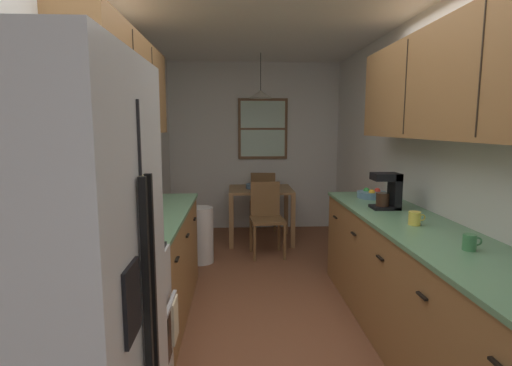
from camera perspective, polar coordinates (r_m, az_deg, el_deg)
ground_plane at (r=3.84m, az=1.68°, el=-16.25°), size 12.00×12.00×0.00m
wall_left at (r=3.65m, az=-19.86°, el=2.81°), size 0.10×9.00×2.55m
wall_right at (r=3.86m, az=22.20°, el=2.95°), size 0.10×9.00×2.55m
wall_back at (r=6.15m, az=-0.27°, el=5.27°), size 4.40×0.10×2.55m
ceiling_slab at (r=3.64m, az=1.87°, el=24.20°), size 4.40×9.00×0.08m
refrigerator at (r=1.57m, az=-29.02°, el=-18.51°), size 0.74×0.77×1.81m
stove_range at (r=2.37m, az=-21.35°, el=-20.53°), size 0.66×0.61×1.10m
microwave_over_range at (r=2.13m, az=-26.00°, el=9.94°), size 0.39×0.57×0.34m
counter_left at (r=3.43m, az=-15.06°, el=-11.43°), size 0.64×1.78×0.90m
upper_cabinets_left at (r=3.24m, az=-18.70°, el=13.27°), size 0.33×1.86×0.74m
counter_right at (r=3.06m, az=22.98°, el=-14.30°), size 0.64×3.06×0.90m
upper_cabinets_right at (r=2.88m, az=27.61°, el=13.03°), size 0.33×2.74×0.75m
dining_table at (r=5.45m, az=0.65°, el=-2.09°), size 0.86×0.76×0.74m
dining_chair_near at (r=4.90m, az=1.52°, el=-4.64°), size 0.43×0.43×0.90m
dining_chair_far at (r=6.05m, az=1.08°, el=-2.16°), size 0.45×0.45×0.90m
pendant_light at (r=5.38m, az=0.68°, el=12.75°), size 0.32×0.32×0.59m
back_window at (r=6.07m, az=0.99°, el=7.85°), size 0.76×0.05×0.92m
trash_bin at (r=4.68m, az=-7.96°, el=-7.47°), size 0.29×0.29×0.66m
storage_canister at (r=2.63m, az=-18.65°, el=-5.48°), size 0.11×0.11×0.17m
dish_towel at (r=2.40m, az=-11.67°, el=-18.84°), size 0.02×0.16×0.24m
coffee_maker at (r=3.48m, az=18.69°, el=-0.98°), size 0.22×0.18×0.30m
mug_by_coffeemaker at (r=2.52m, az=28.58°, el=-7.55°), size 0.11×0.07×0.09m
mug_spare at (r=2.99m, az=22.02°, el=-4.76°), size 0.12×0.08×0.10m
fruit_bowl at (r=3.98m, az=16.42°, el=-1.55°), size 0.28×0.28×0.09m
table_serving_bowl at (r=5.42m, az=-0.32°, el=-0.46°), size 0.22×0.22×0.06m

